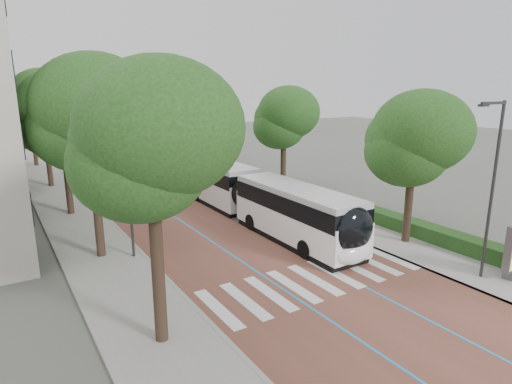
% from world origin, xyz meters
% --- Properties ---
extents(ground, '(160.00, 160.00, 0.00)m').
position_xyz_m(ground, '(0.00, 0.00, 0.00)').
color(ground, '#51544C').
rests_on(ground, ground).
extents(road, '(11.00, 140.00, 0.02)m').
position_xyz_m(road, '(0.00, 40.00, 0.01)').
color(road, brown).
rests_on(road, ground).
extents(sidewalk_left, '(4.00, 140.00, 0.12)m').
position_xyz_m(sidewalk_left, '(-7.50, 40.00, 0.06)').
color(sidewalk_left, gray).
rests_on(sidewalk_left, ground).
extents(sidewalk_right, '(4.00, 140.00, 0.12)m').
position_xyz_m(sidewalk_right, '(7.50, 40.00, 0.06)').
color(sidewalk_right, gray).
rests_on(sidewalk_right, ground).
extents(kerb_left, '(0.20, 140.00, 0.14)m').
position_xyz_m(kerb_left, '(-5.60, 40.00, 0.06)').
color(kerb_left, gray).
rests_on(kerb_left, ground).
extents(kerb_right, '(0.20, 140.00, 0.14)m').
position_xyz_m(kerb_right, '(5.60, 40.00, 0.06)').
color(kerb_right, gray).
rests_on(kerb_right, ground).
extents(zebra_crossing, '(10.55, 3.60, 0.01)m').
position_xyz_m(zebra_crossing, '(0.20, 1.00, 0.03)').
color(zebra_crossing, silver).
rests_on(zebra_crossing, ground).
extents(lane_line_left, '(0.12, 126.00, 0.01)m').
position_xyz_m(lane_line_left, '(-1.60, 40.00, 0.02)').
color(lane_line_left, '#2886CA').
rests_on(lane_line_left, road).
extents(lane_line_right, '(0.12, 126.00, 0.01)m').
position_xyz_m(lane_line_right, '(1.60, 40.00, 0.02)').
color(lane_line_right, '#2886CA').
rests_on(lane_line_right, road).
extents(hedge, '(1.20, 14.00, 0.80)m').
position_xyz_m(hedge, '(9.10, 0.00, 0.52)').
color(hedge, '#153A14').
rests_on(hedge, sidewalk_right).
extents(streetlight_near, '(1.82, 0.20, 8.00)m').
position_xyz_m(streetlight_near, '(6.62, -3.00, 4.82)').
color(streetlight_near, '#2F2F31').
rests_on(streetlight_near, sidewalk_right).
extents(streetlight_far, '(1.82, 0.20, 8.00)m').
position_xyz_m(streetlight_far, '(6.62, 22.00, 4.82)').
color(streetlight_far, '#2F2F31').
rests_on(streetlight_far, sidewalk_right).
extents(lamp_post_left, '(0.14, 0.14, 8.00)m').
position_xyz_m(lamp_post_left, '(-6.10, 8.00, 4.12)').
color(lamp_post_left, '#2F2F31').
rests_on(lamp_post_left, sidewalk_left).
extents(trees_left, '(6.09, 60.51, 9.71)m').
position_xyz_m(trees_left, '(-7.50, 25.21, 6.91)').
color(trees_left, black).
rests_on(trees_left, ground).
extents(trees_right, '(5.35, 47.14, 9.09)m').
position_xyz_m(trees_right, '(7.70, 21.54, 6.19)').
color(trees_right, black).
rests_on(trees_right, ground).
extents(lead_bus, '(2.62, 18.41, 3.20)m').
position_xyz_m(lead_bus, '(2.57, 9.36, 1.63)').
color(lead_bus, black).
rests_on(lead_bus, ground).
extents(bus_queued_0, '(3.13, 12.51, 3.20)m').
position_xyz_m(bus_queued_0, '(2.82, 25.27, 1.62)').
color(bus_queued_0, white).
rests_on(bus_queued_0, ground).
extents(bus_queued_1, '(2.91, 12.47, 3.20)m').
position_xyz_m(bus_queued_1, '(2.61, 38.86, 1.62)').
color(bus_queued_1, white).
rests_on(bus_queued_1, ground).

